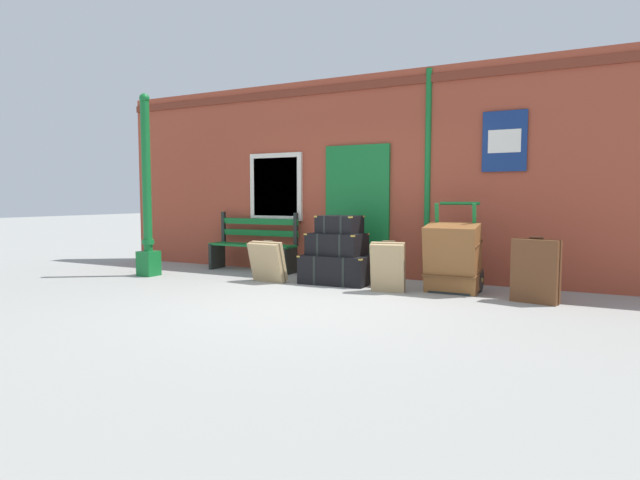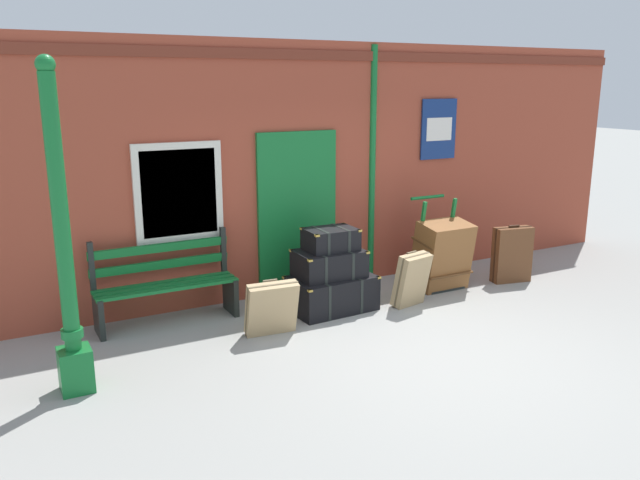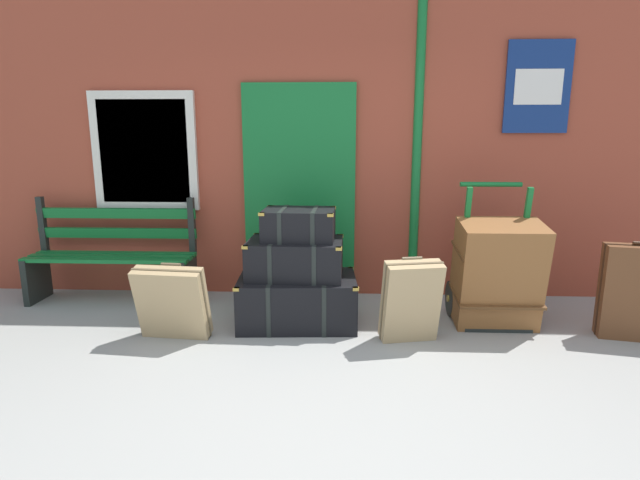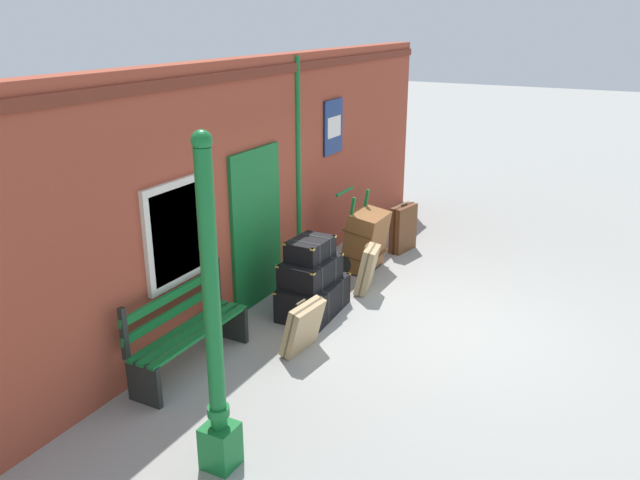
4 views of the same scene
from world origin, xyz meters
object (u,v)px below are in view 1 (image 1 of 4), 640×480
platform_bench (254,245)px  suitcase_caramel (267,262)px  lamp_post (147,208)px  porters_trolley (455,271)px  suitcase_olive (536,271)px  steamer_trunk_middle (337,244)px  steamer_trunk_top (339,224)px  suitcase_tan (388,267)px  steamer_trunk_base (337,269)px  large_brown_trunk (452,258)px

platform_bench → suitcase_caramel: platform_bench is taller
lamp_post → porters_trolley: size_ratio=2.41×
lamp_post → suitcase_olive: size_ratio=3.61×
steamer_trunk_middle → porters_trolley: bearing=5.1°
steamer_trunk_top → porters_trolley: (1.68, 0.13, -0.60)m
lamp_post → suitcase_tan: lamp_post is taller
steamer_trunk_base → porters_trolley: 1.71m
steamer_trunk_base → steamer_trunk_top: size_ratio=1.67×
steamer_trunk_middle → suitcase_olive: suitcase_olive is taller
steamer_trunk_middle → suitcase_caramel: bearing=-156.3°
suitcase_olive → lamp_post: bearing=-174.7°
steamer_trunk_middle → suitcase_olive: (2.77, -0.23, -0.20)m
porters_trolley → large_brown_trunk: 0.26m
steamer_trunk_top → suitcase_tan: steamer_trunk_top is taller
steamer_trunk_middle → steamer_trunk_top: 0.29m
steamer_trunk_top → suitcase_caramel: steamer_trunk_top is taller
steamer_trunk_base → steamer_trunk_middle: bearing=120.6°
suitcase_olive → suitcase_tan: size_ratio=1.16×
lamp_post → steamer_trunk_top: bearing=14.4°
platform_bench → large_brown_trunk: bearing=-8.6°
steamer_trunk_base → suitcase_tan: size_ratio=1.50×
steamer_trunk_middle → large_brown_trunk: large_brown_trunk is taller
steamer_trunk_top → suitcase_olive: steamer_trunk_top is taller
lamp_post → steamer_trunk_base: lamp_post is taller
steamer_trunk_middle → lamp_post: bearing=-165.8°
platform_bench → steamer_trunk_base: 1.96m
suitcase_olive → steamer_trunk_base: bearing=175.9°
suitcase_tan → suitcase_caramel: bearing=-179.0°
steamer_trunk_middle → suitcase_caramel: steamer_trunk_middle is taller
suitcase_caramel → platform_bench: bearing=133.7°
large_brown_trunk → lamp_post: bearing=-171.0°
steamer_trunk_middle → large_brown_trunk: bearing=-0.6°
steamer_trunk_base → suitcase_caramel: size_ratio=1.66×
platform_bench → suitcase_caramel: bearing=-46.3°
steamer_trunk_base → large_brown_trunk: size_ratio=1.12×
steamer_trunk_top → suitcase_tan: size_ratio=0.90×
lamp_post → platform_bench: bearing=47.7°
lamp_post → porters_trolley: bearing=11.0°
steamer_trunk_base → large_brown_trunk: bearing=0.4°
steamer_trunk_base → suitcase_tan: suitcase_tan is taller
suitcase_olive → steamer_trunk_top: bearing=174.8°
porters_trolley → steamer_trunk_top: bearing=-175.5°
lamp_post → steamer_trunk_base: (3.04, 0.73, -0.89)m
large_brown_trunk → suitcase_tan: size_ratio=1.35×
steamer_trunk_middle → suitcase_caramel: (-0.95, -0.42, -0.27)m
steamer_trunk_base → suitcase_tan: 1.00m
lamp_post → suitcase_olive: bearing=5.3°
porters_trolley → suitcase_olive: 1.12m
lamp_post → steamer_trunk_middle: lamp_post is taller
porters_trolley → large_brown_trunk: size_ratio=1.29×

